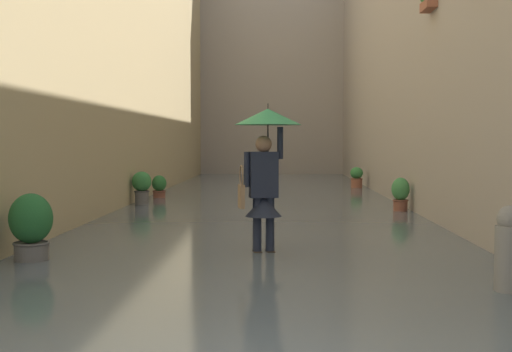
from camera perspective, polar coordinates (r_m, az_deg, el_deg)
ground_plane at (r=17.72m, az=0.77°, el=-2.36°), size 72.01×72.01×0.00m
flood_water at (r=17.71m, az=0.77°, el=-2.22°), size 7.23×34.80×0.09m
building_facade_left at (r=18.25m, az=14.08°, el=11.60°), size 2.04×32.80×8.82m
building_facade_far at (r=33.37m, az=1.29°, el=12.08°), size 10.03×1.80×13.90m
person_wading at (r=9.70m, az=0.76°, el=1.76°), size 0.92×0.92×2.12m
potted_plant_far_right at (r=9.49m, az=-17.61°, el=-3.93°), size 0.55×0.55×0.95m
potted_plant_mid_left at (r=15.66m, az=11.52°, el=-1.48°), size 0.39×0.39×0.81m
potted_plant_near_right at (r=17.18m, az=-9.16°, el=-0.87°), size 0.47×0.47×0.87m
potted_plant_mid_right at (r=19.06m, az=-7.77°, el=-0.91°), size 0.39×0.39×0.69m
potted_plant_far_left at (r=23.10m, az=8.07°, el=-0.18°), size 0.41×0.41×0.76m
mooring_bollard at (r=7.66m, az=19.73°, el=-5.83°), size 0.31×0.31×0.97m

